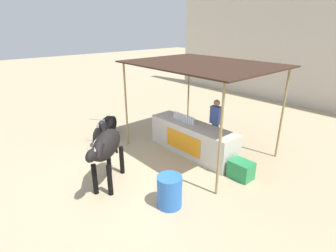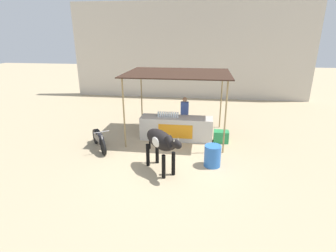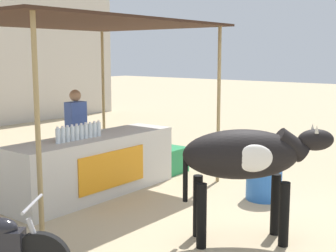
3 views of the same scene
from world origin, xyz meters
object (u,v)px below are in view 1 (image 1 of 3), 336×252
Objects in this scene: cow at (106,147)px; stall_counter at (192,139)px; motorcycle_parked at (105,127)px; vendor_behind_counter at (215,124)px; water_barrel at (170,191)px; cooler_box at (241,170)px.

stall_counter is at bearing 86.26° from cow.
cow reaches higher than motorcycle_parked.
water_barrel is (1.19, -3.01, -0.48)m from vendor_behind_counter.
cooler_box is at bearing 53.24° from cow.
cooler_box is 0.40× the size of motorcycle_parked.
cooler_box is 3.51m from cow.
motorcycle_parked is at bearing 169.46° from water_barrel.
cow reaches higher than stall_counter.
vendor_behind_counter is at bearing 151.82° from cooler_box.
cow is (-0.19, -2.84, 0.55)m from stall_counter.
cooler_box is at bearing -2.98° from stall_counter.
cow is at bearing -93.74° from stall_counter.
water_barrel is 4.38m from motorcycle_parked.
cooler_box is 2.20m from water_barrel.
stall_counter is at bearing 27.17° from motorcycle_parked.
motorcycle_parked reaches higher than cooler_box.
water_barrel is 0.49× the size of motorcycle_parked.
vendor_behind_counter reaches higher than motorcycle_parked.
cow is at bearing -97.33° from vendor_behind_counter.
cooler_box is 0.37× the size of cow.
stall_counter reaches higher than cooler_box.
vendor_behind_counter is at bearing 69.82° from stall_counter.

